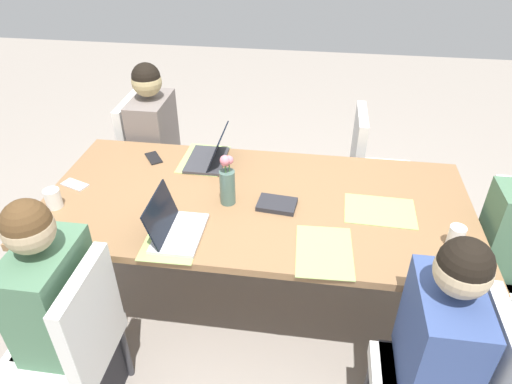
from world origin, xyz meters
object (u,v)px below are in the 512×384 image
object	(u,v)px
dining_table	(256,210)
person_far_left_mid	(157,154)
person_near_right_near	(62,323)
coffee_mug_centre_left	(28,229)
coffee_mug_near_left	(456,237)
coffee_mug_near_right	(53,198)
phone_black	(154,158)
phone_silver	(75,185)
chair_near_right_near	(73,340)
chair_far_right_mid	(372,167)
laptop_far_left_mid	(210,156)
person_near_left_far	(429,367)
book_red_cover	(277,204)
flower_vase	(227,181)
chair_far_left_mid	(150,152)
laptop_near_right_near	(174,227)

from	to	relation	value
dining_table	person_far_left_mid	distance (m)	1.16
person_near_right_near	coffee_mug_centre_left	size ratio (longest dim) A/B	12.70
dining_table	person_near_right_near	xyz separation A→B (m)	(-0.77, -0.76, -0.16)
person_near_right_near	coffee_mug_near_left	distance (m)	1.84
coffee_mug_near_right	phone_black	bearing A→B (deg)	57.72
coffee_mug_near_left	phone_silver	size ratio (longest dim) A/B	0.72
coffee_mug_near_left	chair_near_right_near	bearing A→B (deg)	-160.73
chair_far_right_mid	laptop_far_left_mid	world-z (taller)	laptop_far_left_mid
chair_far_right_mid	phone_silver	xyz separation A→B (m)	(-1.73, -0.86, 0.26)
person_near_left_far	coffee_mug_centre_left	xyz separation A→B (m)	(-1.86, 0.30, 0.27)
chair_far_right_mid	book_red_cover	size ratio (longest dim) A/B	4.50
flower_vase	phone_silver	xyz separation A→B (m)	(-0.88, 0.04, -0.13)
chair_far_left_mid	person_near_right_near	distance (m)	1.61
coffee_mug_near_right	dining_table	bearing A→B (deg)	11.52
person_near_left_far	flower_vase	distance (m)	1.26
person_near_right_near	laptop_far_left_mid	distance (m)	1.23
coffee_mug_near_right	coffee_mug_centre_left	size ratio (longest dim) A/B	1.10
laptop_far_left_mid	coffee_mug_near_left	xyz separation A→B (m)	(1.30, -0.59, 0.01)
chair_near_right_near	book_red_cover	xyz separation A→B (m)	(0.81, 0.77, 0.27)
person_near_left_far	coffee_mug_centre_left	world-z (taller)	person_near_left_far
chair_far_right_mid	laptop_near_right_near	distance (m)	1.62
coffee_mug_near_right	phone_silver	xyz separation A→B (m)	(0.01, 0.21, -0.05)
dining_table	laptop_far_left_mid	xyz separation A→B (m)	(-0.33, 0.35, 0.11)
person_far_left_mid	flower_vase	distance (m)	1.14
coffee_mug_near_right	coffee_mug_centre_left	xyz separation A→B (m)	(0.00, -0.25, -0.00)
coffee_mug_near_left	phone_black	world-z (taller)	coffee_mug_near_left
laptop_near_right_near	phone_silver	size ratio (longest dim) A/B	2.13
coffee_mug_near_left	person_near_left_far	bearing A→B (deg)	-105.66
chair_near_right_near	coffee_mug_near_left	xyz separation A→B (m)	(1.67, 0.58, 0.31)
person_near_left_far	laptop_far_left_mid	xyz separation A→B (m)	(-1.16, 1.11, 0.27)
person_near_right_near	laptop_far_left_mid	bearing A→B (deg)	68.37
chair_far_left_mid	phone_silver	size ratio (longest dim) A/B	6.00
laptop_far_left_mid	phone_silver	distance (m)	0.79
chair_near_right_near	book_red_cover	size ratio (longest dim) A/B	4.50
person_far_left_mid	coffee_mug_near_left	size ratio (longest dim) A/B	11.10
flower_vase	laptop_near_right_near	bearing A→B (deg)	-124.26
person_near_right_near	laptop_near_right_near	xyz separation A→B (m)	(0.42, 0.41, 0.27)
flower_vase	coffee_mug_centre_left	world-z (taller)	flower_vase
coffee_mug_near_right	book_red_cover	size ratio (longest dim) A/B	0.52
flower_vase	coffee_mug_centre_left	bearing A→B (deg)	-155.07
chair_far_left_mid	phone_silver	xyz separation A→B (m)	(-0.11, -0.85, 0.26)
person_near_right_near	phone_black	bearing A→B (deg)	85.55
dining_table	laptop_near_right_near	xyz separation A→B (m)	(-0.35, -0.34, 0.11)
chair_far_left_mid	laptop_near_right_near	size ratio (longest dim) A/B	2.81
chair_far_left_mid	laptop_far_left_mid	world-z (taller)	laptop_far_left_mid
person_far_left_mid	person_near_left_far	world-z (taller)	same
person_near_left_far	laptop_far_left_mid	world-z (taller)	person_near_left_far
person_near_right_near	chair_far_right_mid	xyz separation A→B (m)	(1.47, 1.62, -0.03)
person_far_left_mid	laptop_far_left_mid	world-z (taller)	person_far_left_mid
person_far_left_mid	dining_table	bearing A→B (deg)	-42.94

